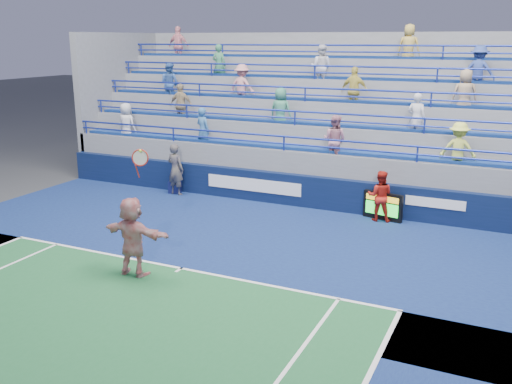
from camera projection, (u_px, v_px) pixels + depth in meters
The scene contains 8 objects.
ground at pixel (181, 269), 14.29m from camera, with size 120.00×120.00×0.00m, color #333538.
sponsor_wall at pixel (281, 188), 19.83m from camera, with size 18.00×0.32×1.10m.
bleacher_stand at pixel (317, 143), 22.87m from camera, with size 18.00×5.60×6.13m.
serve_speed_board at pixel (383, 206), 18.06m from camera, with size 1.30×0.43×0.90m.
judge_chair at pixel (176, 186), 21.34m from camera, with size 0.57×0.58×0.80m.
tennis_player at pixel (133, 236), 13.71m from camera, with size 1.83×0.60×3.16m.
line_judge at pixel (176, 169), 20.89m from camera, with size 0.70×0.46×1.91m, color #131534.
ball_girl at pixel (380, 196), 17.90m from camera, with size 0.79×0.62×1.63m, color #B51E14.
Camera 1 is at (7.34, -11.25, 5.59)m, focal length 40.00 mm.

